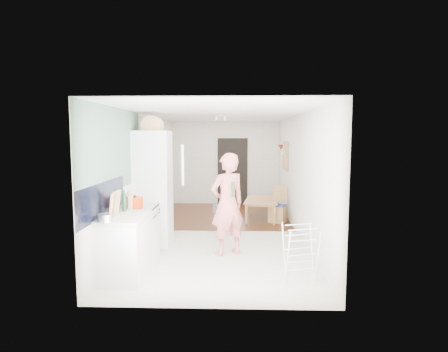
# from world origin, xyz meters

# --- Properties ---
(room_shell) EXTENTS (3.20, 7.00, 2.50)m
(room_shell) POSITION_xyz_m (0.00, 0.00, 1.25)
(room_shell) COLOR beige
(room_shell) RESTS_ON ground
(floor) EXTENTS (3.20, 7.00, 0.01)m
(floor) POSITION_xyz_m (0.00, 0.00, 0.00)
(floor) COLOR beige
(floor) RESTS_ON ground
(wood_floor_overlay) EXTENTS (3.20, 3.30, 0.01)m
(wood_floor_overlay) POSITION_xyz_m (0.00, 1.85, 0.01)
(wood_floor_overlay) COLOR #532815
(wood_floor_overlay) RESTS_ON room_shell
(sage_wall_panel) EXTENTS (0.02, 3.00, 1.30)m
(sage_wall_panel) POSITION_xyz_m (-1.59, -2.00, 1.85)
(sage_wall_panel) COLOR slate
(sage_wall_panel) RESTS_ON room_shell
(tile_splashback) EXTENTS (0.02, 1.90, 0.50)m
(tile_splashback) POSITION_xyz_m (-1.59, -2.55, 1.15)
(tile_splashback) COLOR black
(tile_splashback) RESTS_ON room_shell
(doorway_recess) EXTENTS (0.90, 0.04, 2.00)m
(doorway_recess) POSITION_xyz_m (0.20, 3.48, 1.00)
(doorway_recess) COLOR black
(doorway_recess) RESTS_ON room_shell
(base_cabinet) EXTENTS (0.60, 0.90, 0.86)m
(base_cabinet) POSITION_xyz_m (-1.30, -2.55, 0.43)
(base_cabinet) COLOR white
(base_cabinet) RESTS_ON room_shell
(worktop) EXTENTS (0.62, 0.92, 0.06)m
(worktop) POSITION_xyz_m (-1.30, -2.55, 0.89)
(worktop) COLOR silver
(worktop) RESTS_ON room_shell
(range_cooker) EXTENTS (0.60, 0.60, 0.88)m
(range_cooker) POSITION_xyz_m (-1.30, -1.80, 0.44)
(range_cooker) COLOR white
(range_cooker) RESTS_ON room_shell
(cooker_top) EXTENTS (0.60, 0.60, 0.04)m
(cooker_top) POSITION_xyz_m (-1.30, -1.80, 0.90)
(cooker_top) COLOR #BBBBBE
(cooker_top) RESTS_ON room_shell
(fridge_housing) EXTENTS (0.66, 0.66, 2.15)m
(fridge_housing) POSITION_xyz_m (-1.27, -0.78, 1.07)
(fridge_housing) COLOR white
(fridge_housing) RESTS_ON room_shell
(fridge_door) EXTENTS (0.14, 0.56, 0.70)m
(fridge_door) POSITION_xyz_m (-0.66, -1.08, 1.55)
(fridge_door) COLOR white
(fridge_door) RESTS_ON room_shell
(fridge_interior) EXTENTS (0.02, 0.52, 0.66)m
(fridge_interior) POSITION_xyz_m (-0.96, -0.78, 1.55)
(fridge_interior) COLOR white
(fridge_interior) RESTS_ON room_shell
(pinboard) EXTENTS (0.03, 0.90, 0.70)m
(pinboard) POSITION_xyz_m (1.58, 1.90, 1.55)
(pinboard) COLOR tan
(pinboard) RESTS_ON room_shell
(pinboard_frame) EXTENTS (0.00, 0.94, 0.74)m
(pinboard_frame) POSITION_xyz_m (1.57, 1.90, 1.55)
(pinboard_frame) COLOR #A37B47
(pinboard_frame) RESTS_ON room_shell
(wall_sconce) EXTENTS (0.18, 0.18, 0.16)m
(wall_sconce) POSITION_xyz_m (1.54, 2.55, 1.75)
(wall_sconce) COLOR maroon
(wall_sconce) RESTS_ON room_shell
(person) EXTENTS (0.91, 0.82, 2.08)m
(person) POSITION_xyz_m (0.16, -1.40, 1.04)
(person) COLOR #D76C69
(person) RESTS_ON floor
(dining_table) EXTENTS (0.82, 1.28, 0.42)m
(dining_table) POSITION_xyz_m (0.98, 1.41, 0.21)
(dining_table) COLOR #A37B47
(dining_table) RESTS_ON floor
(dining_chair) EXTENTS (0.48, 0.48, 0.87)m
(dining_chair) POSITION_xyz_m (1.30, 1.03, 0.43)
(dining_chair) COLOR #A37B47
(dining_chair) RESTS_ON floor
(stool) EXTENTS (0.36, 0.36, 0.37)m
(stool) POSITION_xyz_m (0.05, 0.28, 0.19)
(stool) COLOR #A37B47
(stool) RESTS_ON floor
(grey_drape) EXTENTS (0.53, 0.53, 0.18)m
(grey_drape) POSITION_xyz_m (0.06, 0.28, 0.46)
(grey_drape) COLOR slate
(grey_drape) RESTS_ON stool
(drying_rack) EXTENTS (0.50, 0.48, 0.82)m
(drying_rack) POSITION_xyz_m (1.20, -2.67, 0.41)
(drying_rack) COLOR white
(drying_rack) RESTS_ON floor
(bread_bin) EXTENTS (0.38, 0.36, 0.20)m
(bread_bin) POSITION_xyz_m (-1.26, -0.75, 2.25)
(bread_bin) COLOR #DBB271
(bread_bin) RESTS_ON fridge_housing
(red_casserole) EXTENTS (0.32, 0.32, 0.16)m
(red_casserole) POSITION_xyz_m (-1.32, -1.87, 1.00)
(red_casserole) COLOR red
(red_casserole) RESTS_ON cooker_top
(steel_pan) EXTENTS (0.26, 0.26, 0.11)m
(steel_pan) POSITION_xyz_m (-1.42, -2.96, 0.97)
(steel_pan) COLOR #BBBBBE
(steel_pan) RESTS_ON worktop
(held_bottle) EXTENTS (0.06, 0.06, 0.26)m
(held_bottle) POSITION_xyz_m (0.26, -1.55, 1.16)
(held_bottle) COLOR #1A4322
(held_bottle) RESTS_ON person
(bottle_a) EXTENTS (0.09, 0.09, 0.29)m
(bottle_a) POSITION_xyz_m (-1.45, -2.37, 1.07)
(bottle_a) COLOR #1A4322
(bottle_a) RESTS_ON worktop
(bottle_b) EXTENTS (0.07, 0.07, 0.26)m
(bottle_b) POSITION_xyz_m (-1.38, -2.25, 1.05)
(bottle_b) COLOR #1A4322
(bottle_b) RESTS_ON worktop
(bottle_c) EXTENTS (0.11, 0.11, 0.21)m
(bottle_c) POSITION_xyz_m (-1.46, -2.40, 1.02)
(bottle_c) COLOR silver
(bottle_c) RESTS_ON worktop
(pepper_mill_front) EXTENTS (0.07, 0.07, 0.22)m
(pepper_mill_front) POSITION_xyz_m (-1.34, -2.02, 1.03)
(pepper_mill_front) COLOR #DBB271
(pepper_mill_front) RESTS_ON worktop
(pepper_mill_back) EXTENTS (0.07, 0.07, 0.22)m
(pepper_mill_back) POSITION_xyz_m (-1.37, -2.02, 1.03)
(pepper_mill_back) COLOR #DBB271
(pepper_mill_back) RESTS_ON worktop
(chopping_boards) EXTENTS (0.08, 0.28, 0.38)m
(chopping_boards) POSITION_xyz_m (-1.37, -2.70, 1.11)
(chopping_boards) COLOR #DBB271
(chopping_boards) RESTS_ON worktop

